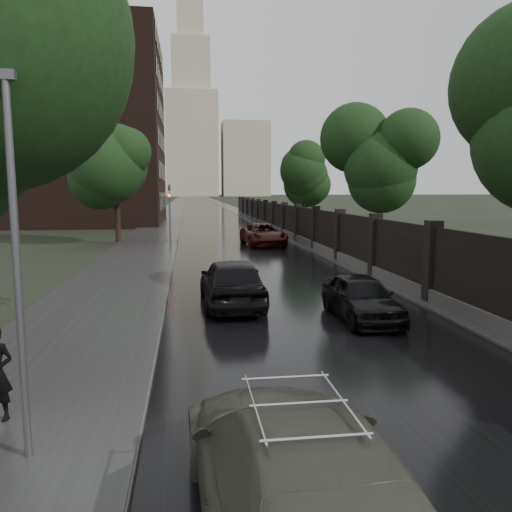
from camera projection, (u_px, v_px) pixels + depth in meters
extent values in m
plane|color=black|center=(468.00, 502.00, 5.92)|extent=(800.00, 800.00, 0.00)
cube|color=black|center=(196.00, 200.00, 192.53)|extent=(8.00, 420.00, 0.02)
cube|color=#2D2D2D|center=(180.00, 199.00, 191.71)|extent=(4.00, 420.00, 0.16)
cube|color=#2D2D2D|center=(210.00, 200.00, 193.27)|extent=(3.00, 420.00, 0.08)
cube|color=#383533|center=(292.00, 235.00, 37.93)|extent=(0.40, 75.00, 0.50)
cube|color=black|center=(292.00, 219.00, 37.77)|extent=(0.15, 75.00, 2.00)
cube|color=black|center=(240.00, 206.00, 75.11)|extent=(0.45, 0.45, 2.70)
cylinder|color=black|center=(117.00, 201.00, 33.92)|extent=(0.36, 0.36, 5.85)
sphere|color=black|center=(116.00, 166.00, 33.62)|extent=(4.25, 4.25, 4.25)
cylinder|color=black|center=(379.00, 206.00, 28.17)|extent=(0.36, 0.36, 5.53)
sphere|color=black|center=(380.00, 167.00, 27.88)|extent=(4.08, 4.08, 4.08)
cylinder|color=black|center=(305.00, 200.00, 45.85)|extent=(0.36, 0.36, 5.53)
sphere|color=black|center=(305.00, 176.00, 45.56)|extent=(4.08, 4.08, 4.08)
cylinder|color=#59595E|center=(18.00, 283.00, 6.34)|extent=(0.10, 0.10, 5.00)
cube|color=#59595E|center=(5.00, 75.00, 6.00)|extent=(0.25, 0.12, 0.12)
cylinder|color=#59595E|center=(170.00, 227.00, 29.70)|extent=(0.12, 0.12, 3.00)
imported|color=#59595E|center=(169.00, 193.00, 29.43)|extent=(0.16, 0.20, 1.00)
sphere|color=#FF0C0C|center=(169.00, 196.00, 29.31)|extent=(0.14, 0.14, 0.14)
cube|color=black|center=(47.00, 130.00, 53.26)|extent=(24.00, 18.00, 20.00)
cube|color=tan|center=(137.00, 159.00, 293.38)|extent=(28.00, 22.00, 44.00)
cube|color=tan|center=(245.00, 160.00, 301.99)|extent=(28.00, 22.00, 44.00)
cube|color=tan|center=(192.00, 145.00, 296.63)|extent=(30.00, 30.00, 60.00)
cube|color=tan|center=(191.00, 76.00, 291.38)|extent=(22.00, 22.00, 40.00)
cube|color=tan|center=(190.00, 22.00, 287.44)|extent=(15.00, 15.00, 30.00)
imported|color=#4B4E3E|center=(298.00, 478.00, 5.08)|extent=(2.30, 5.28, 1.51)
imported|color=black|center=(232.00, 282.00, 15.76)|extent=(1.95, 4.67, 1.58)
imported|color=black|center=(361.00, 297.00, 14.17)|extent=(1.58, 3.81, 1.29)
imported|color=#340C0B|center=(263.00, 234.00, 33.22)|extent=(2.78, 5.44, 1.47)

